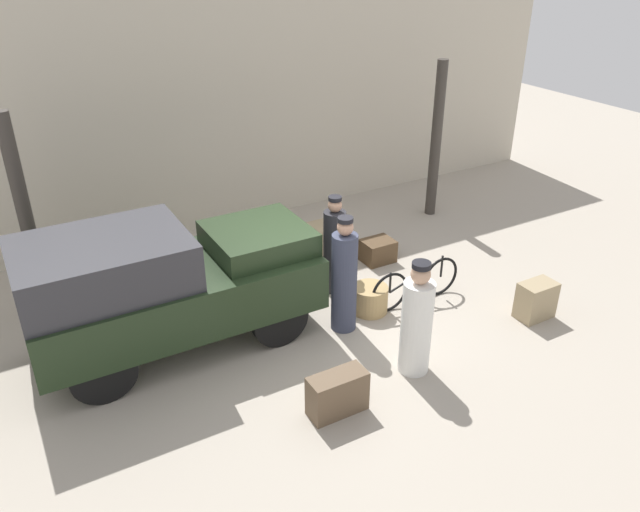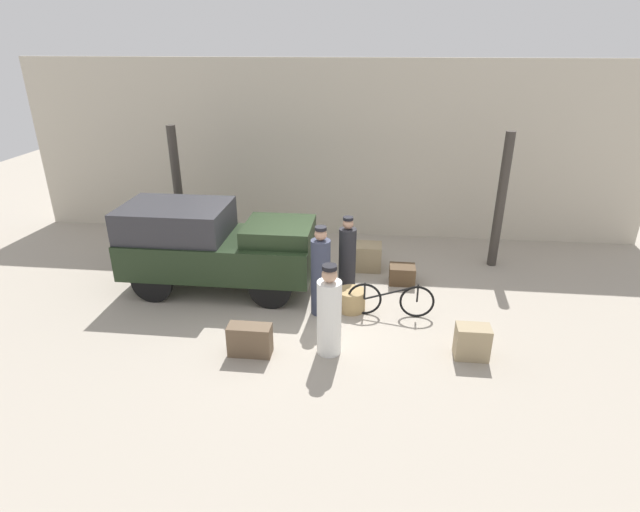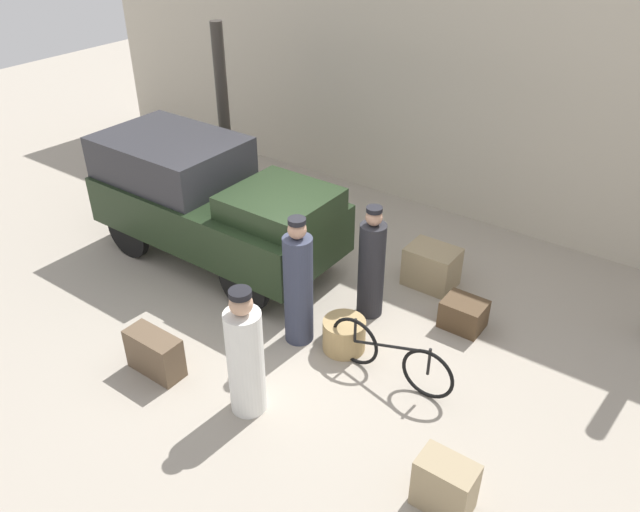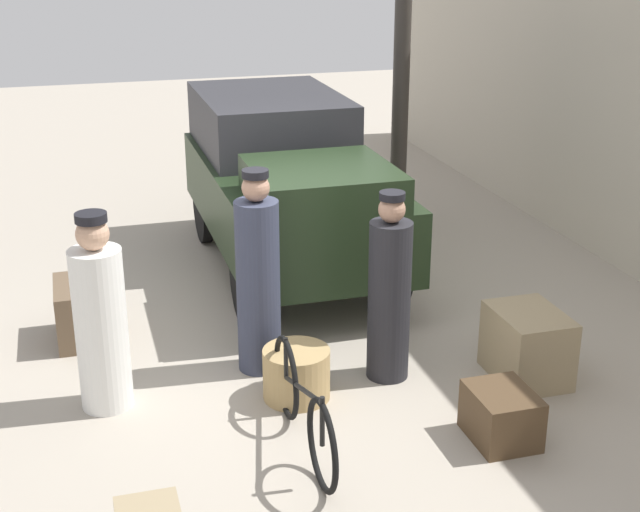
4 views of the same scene
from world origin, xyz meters
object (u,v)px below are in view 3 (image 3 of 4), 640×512
Objects in this scene: truck at (209,198)px; bicycle at (390,356)px; conductor_in_dark_uniform at (245,358)px; trunk_large_brown at (432,267)px; porter_standing_middle at (371,267)px; suitcase_black_upright at (445,485)px; porter_with_bicycle at (298,286)px; trunk_wicker_pale at (463,314)px; wicker_basket at (344,335)px; trunk_umber_medium at (155,353)px.

truck is 2.35× the size of bicycle.
conductor_in_dark_uniform is 3.51m from trunk_large_brown.
porter_standing_middle is 2.33m from conductor_in_dark_uniform.
suitcase_black_upright is (1.86, -3.33, -0.01)m from trunk_large_brown.
porter_with_bicycle is 2.28m from trunk_wicker_pale.
truck is 2.19× the size of porter_with_bicycle.
porter_with_bicycle reaches higher than suitcase_black_upright.
bicycle is 2.17m from trunk_large_brown.
trunk_wicker_pale is (3.97, 0.65, -0.82)m from truck.
wicker_basket is (-0.75, 0.15, -0.13)m from bicycle.
trunk_umber_medium is (-1.47, -2.53, -0.48)m from porter_standing_middle.
truck is 3.83m from bicycle.
bicycle is at bearing -47.82° from porter_standing_middle.
porter_with_bicycle is (2.34, -0.83, -0.20)m from truck.
trunk_umber_medium is (-2.36, -1.55, -0.07)m from bicycle.
trunk_umber_medium reaches higher than trunk_wicker_pale.
trunk_umber_medium is at bearing -171.02° from conductor_in_dark_uniform.
wicker_basket is 0.86m from porter_with_bicycle.
suitcase_black_upright is 1.05× the size of trunk_wicker_pale.
trunk_large_brown reaches higher than trunk_umber_medium.
trunk_umber_medium is at bearing -133.51° from wicker_basket.
bicycle is 1.39m from porter_standing_middle.
trunk_wicker_pale is at bearing 64.43° from conductor_in_dark_uniform.
porter_with_bicycle is at bearing 56.05° from trunk_umber_medium.
trunk_umber_medium is at bearing -123.95° from porter_with_bicycle.
suitcase_black_upright is at bearing -24.26° from porter_with_bicycle.
suitcase_black_upright is at bearing -60.84° from trunk_large_brown.
bicycle reaches higher than trunk_large_brown.
truck is at bearing -170.75° from trunk_wicker_pale.
truck is at bearing 119.28° from trunk_umber_medium.
suitcase_black_upright is at bearing -33.49° from wicker_basket.
truck reaches higher than trunk_large_brown.
suitcase_black_upright is (2.37, 0.11, -0.44)m from conductor_in_dark_uniform.
suitcase_black_upright is (5.00, -2.03, -0.72)m from truck.
porter_standing_middle is at bearing -107.89° from trunk_large_brown.
wicker_basket is 1.60m from conductor_in_dark_uniform.
bicycle is 2.29× the size of trunk_large_brown.
trunk_wicker_pale is (1.04, 1.30, -0.01)m from wicker_basket.
wicker_basket is at bearing 16.58° from porter_with_bicycle.
bicycle is 1.75m from conductor_in_dark_uniform.
porter_with_bicycle reaches higher than bicycle.
suitcase_black_upright is at bearing -42.79° from bicycle.
trunk_umber_medium is (1.32, -2.35, -0.74)m from truck.
conductor_in_dark_uniform is (0.29, -1.31, -0.08)m from porter_with_bicycle.
trunk_umber_medium is at bearing -175.01° from suitcase_black_upright.
bicycle is at bearing 33.22° from trunk_umber_medium.
suitcase_black_upright is (1.32, -1.22, -0.05)m from bicycle.
porter_standing_middle reaches higher than trunk_umber_medium.
trunk_large_brown reaches higher than suitcase_black_upright.
porter_standing_middle is 1.01× the size of conductor_in_dark_uniform.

